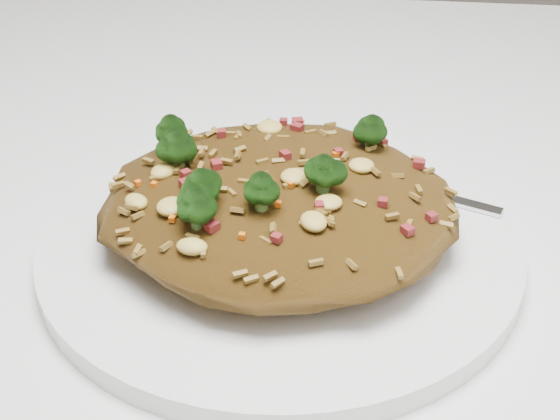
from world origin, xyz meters
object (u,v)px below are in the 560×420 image
Objects in this scene: plate at (280,241)px; fork at (390,184)px; fried_rice at (279,192)px; dining_table at (371,292)px.

fork reaches higher than plate.
fried_rice is (-0.00, -0.00, 0.03)m from plate.
plate is at bearing -127.27° from dining_table.
dining_table is 4.23× the size of plate.
fried_rice is at bearing -127.51° from dining_table.
fork is at bearing 42.28° from plate.
plate is at bearing 17.62° from fried_rice.
dining_table is at bearing 52.73° from plate.
fork is at bearing -72.53° from dining_table.
fried_rice reaches higher than fork.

